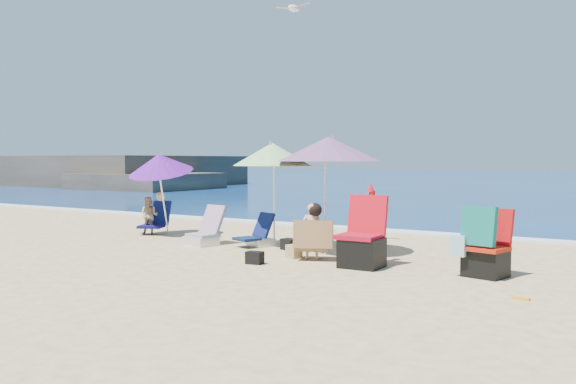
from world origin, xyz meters
The scene contains 19 objects.
ground centered at (0.00, 0.00, 0.00)m, with size 120.00×120.00×0.00m.
foam centered at (0.00, 5.10, 0.02)m, with size 120.00×0.50×0.04m.
headland centered at (-27.29, 19.73, 0.57)m, with size 20.50×11.50×2.60m.
umbrella_turquoise centered at (0.29, 1.41, 1.86)m, with size 2.36×2.36×2.11m.
umbrella_striped centered at (-1.04, 1.61, 1.77)m, with size 1.85×1.85×2.03m.
umbrella_blue centered at (-4.05, 1.70, 1.59)m, with size 1.70×1.74×1.94m.
furled_umbrella centered at (1.33, 0.95, 0.71)m, with size 0.16×0.15×1.30m.
chair_navy centered at (-1.29, 1.51, 0.17)m, with size 0.69×0.83×0.64m.
chair_rainbow centered at (-2.31, 1.11, 0.20)m, with size 0.67×0.79×0.77m.
camp_chair_left centered at (1.38, 0.50, 0.33)m, with size 0.69×0.66×1.11m.
camp_chair_right centered at (3.19, 0.70, 0.37)m, with size 0.79×0.70×1.03m.
person_center centered at (0.40, 0.66, 0.46)m, with size 0.77×0.71×0.95m.
person_left centered at (-4.41, 1.77, 0.43)m, with size 0.70×0.88×0.94m.
bag_black_a centered at (-0.54, 1.43, 0.10)m, with size 0.32×0.27×0.21m.
bag_tan centered at (0.02, 0.68, 0.11)m, with size 0.31×0.27×0.22m.
bag_navy_b centered at (3.04, 0.91, 0.15)m, with size 0.42×0.33×0.30m.
bag_black_b centered at (-0.20, -0.16, 0.10)m, with size 0.28×0.21×0.20m.
orange_item centered at (3.93, -0.49, 0.01)m, with size 0.20×0.10×0.03m.
seagull centered at (-0.75, 1.92, 4.54)m, with size 0.75×0.34×0.13m.
Camera 1 is at (5.41, -8.05, 1.67)m, focal length 37.95 mm.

